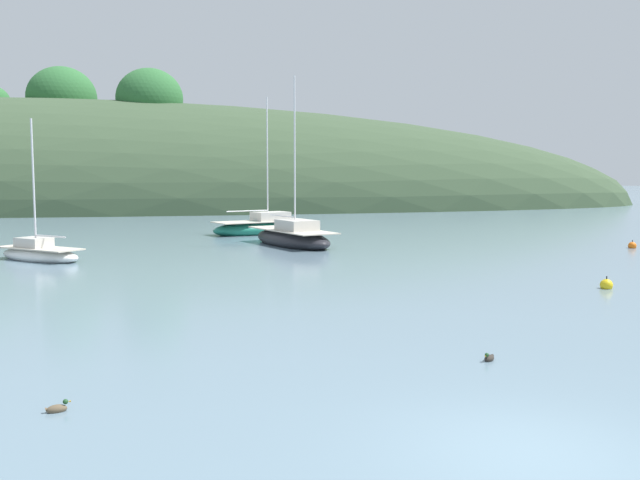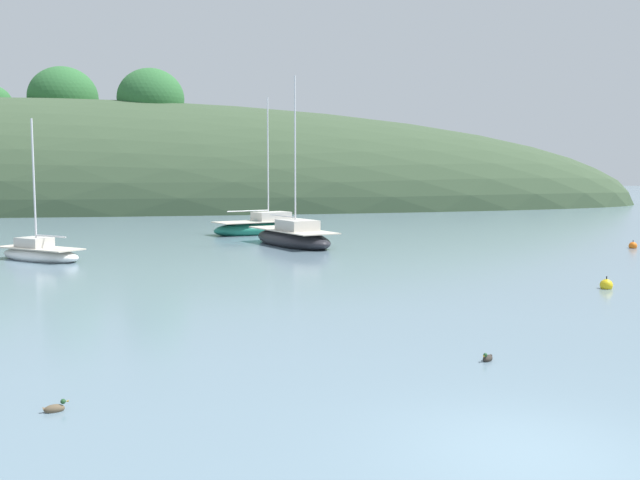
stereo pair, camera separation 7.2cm
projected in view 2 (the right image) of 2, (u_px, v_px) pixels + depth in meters
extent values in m
plane|color=slate|center=(528.00, 453.00, 10.00)|extent=(400.00, 400.00, 0.00)
ellipsoid|color=#384C33|center=(37.00, 208.00, 80.30)|extent=(150.00, 36.00, 25.24)
ellipsoid|color=#2D6633|center=(151.00, 99.00, 79.11)|extent=(7.61, 6.92, 6.92)
ellipsoid|color=#2D6633|center=(63.00, 98.00, 80.82)|extent=(8.00, 7.27, 7.27)
ellipsoid|color=white|center=(40.00, 255.00, 32.26)|extent=(4.86, 4.37, 0.78)
cube|color=beige|center=(40.00, 248.00, 32.23)|extent=(4.47, 4.02, 0.06)
cube|color=beige|center=(34.00, 243.00, 32.40)|extent=(1.90, 1.83, 0.47)
cylinder|color=silver|center=(34.00, 184.00, 32.06)|extent=(0.09, 0.09, 6.02)
cylinder|color=silver|center=(51.00, 236.00, 31.78)|extent=(1.64, 1.35, 0.07)
ellipsoid|color=#232328|center=(292.00, 239.00, 38.95)|extent=(5.04, 7.81, 1.18)
cube|color=beige|center=(292.00, 230.00, 38.90)|extent=(4.63, 7.19, 0.06)
cube|color=beige|center=(297.00, 225.00, 38.36)|extent=(2.39, 2.80, 0.61)
cylinder|color=silver|center=(295.00, 154.00, 38.17)|extent=(0.09, 0.09, 8.55)
cylinder|color=silver|center=(283.00, 216.00, 39.85)|extent=(1.20, 2.92, 0.07)
ellipsoid|color=#196B56|center=(264.00, 229.00, 46.39)|extent=(7.66, 5.31, 1.17)
cube|color=beige|center=(264.00, 221.00, 46.34)|extent=(7.05, 4.89, 0.06)
cube|color=beige|center=(271.00, 216.00, 46.63)|extent=(2.80, 2.44, 0.61)
cylinder|color=silver|center=(268.00, 160.00, 46.15)|extent=(0.09, 0.09, 8.26)
cylinder|color=silver|center=(248.00, 211.00, 45.63)|extent=(2.81, 1.35, 0.07)
sphere|color=yellow|center=(606.00, 285.00, 24.25)|extent=(0.44, 0.44, 0.44)
cylinder|color=black|center=(607.00, 278.00, 24.22)|extent=(0.04, 0.04, 0.10)
sphere|color=orange|center=(633.00, 246.00, 37.42)|extent=(0.44, 0.44, 0.44)
cylinder|color=black|center=(633.00, 241.00, 37.40)|extent=(0.04, 0.04, 0.10)
ellipsoid|color=#2D2823|center=(488.00, 359.00, 14.93)|extent=(0.36, 0.37, 0.16)
sphere|color=#1E4723|center=(485.00, 355.00, 14.80)|extent=(0.09, 0.09, 0.09)
cone|color=gold|center=(484.00, 356.00, 14.74)|extent=(0.06, 0.06, 0.04)
cone|color=#2D2823|center=(490.00, 356.00, 15.05)|extent=(0.10, 0.10, 0.08)
ellipsoid|color=brown|center=(54.00, 409.00, 11.73)|extent=(0.38, 0.27, 0.16)
sphere|color=#1E4723|center=(63.00, 401.00, 11.78)|extent=(0.09, 0.09, 0.09)
cone|color=gold|center=(67.00, 401.00, 11.81)|extent=(0.05, 0.05, 0.04)
cone|color=brown|center=(45.00, 409.00, 11.66)|extent=(0.09, 0.09, 0.08)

